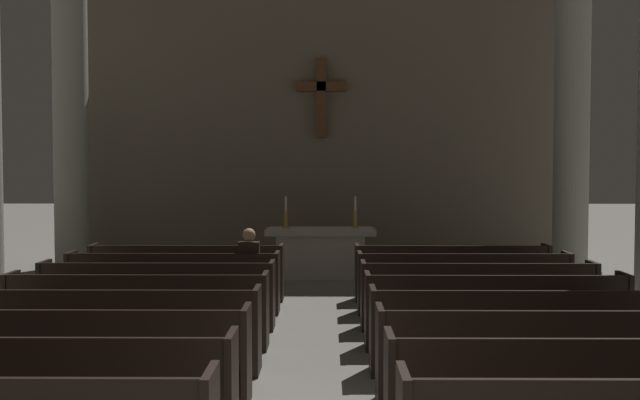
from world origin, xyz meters
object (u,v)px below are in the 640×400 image
Objects in this scene: pew_left_row_7 at (174,282)px; column_right_third at (572,126)px; altar at (321,252)px; pew_right_row_3 at (548,356)px; pew_left_row_8 at (187,272)px; pew_left_row_5 at (138,310)px; pew_right_row_8 at (452,273)px; pew_right_row_2 at (588,392)px; candlestick_left at (286,218)px; column_left_third at (71,126)px; pew_right_row_7 at (463,283)px; pew_right_row_5 at (496,311)px; pew_left_row_6 at (158,295)px; pew_left_row_3 at (79,355)px; candlestick_right at (355,218)px; lone_worshipper at (250,268)px; pew_left_row_2 at (34,390)px; pew_left_row_4 at (112,330)px; pew_right_row_4 at (518,331)px; pew_right_row_6 at (478,295)px.

column_right_third reaches higher than pew_left_row_7.
pew_right_row_3 is at bearing -75.03° from altar.
pew_left_row_5 is at bearing -90.00° from pew_left_row_8.
pew_left_row_7 is 4.60m from pew_right_row_8.
pew_right_row_2 is 5.06× the size of candlestick_left.
pew_right_row_7 is at bearing -27.25° from column_left_third.
pew_right_row_5 is 3.42m from pew_right_row_8.
pew_right_row_2 is at bearing -106.46° from column_right_third.
pew_left_row_7 is 5.06× the size of candlestick_left.
pew_left_row_6 is 1.00× the size of pew_left_row_7.
pew_left_row_3 is 1.00× the size of pew_right_row_8.
pew_right_row_8 is 4.00m from candlestick_left.
pew_left_row_6 is at bearing -107.30° from candlestick_left.
pew_right_row_8 is (4.45, 5.70, 0.00)m from pew_left_row_3.
altar is at bearing 180.00° from candlestick_right.
pew_left_row_8 is 1.00× the size of pew_right_row_8.
candlestick_left is at bearing 84.45° from lone_worshipper.
column_right_third is (2.79, 8.29, 2.58)m from pew_right_row_3.
pew_left_row_5 is 2.46× the size of lone_worshipper.
pew_left_row_7 is at bearing -53.24° from column_left_third.
candlestick_left reaches higher than pew_right_row_7.
pew_left_row_8 is at bearing -130.33° from altar.
pew_left_row_2 is 0.52× the size of column_right_third.
altar reaches higher than pew_left_row_4.
candlestick_left reaches higher than pew_right_row_4.
candlestick_right is (2.93, 3.76, 0.74)m from pew_left_row_7.
candlestick_left reaches higher than pew_left_row_5.
column_left_third is at bearing 126.76° from pew_left_row_7.
pew_right_row_8 is at bearing 14.36° from pew_left_row_7.
column_right_third is at bearing 53.24° from pew_right_row_7.
pew_left_row_6 and pew_right_row_4 have the same top height.
pew_right_row_8 is 3.12m from candlestick_right.
pew_right_row_4 is 1.47× the size of altar.
pew_right_row_8 is at bearing 90.00° from pew_right_row_4.
column_left_third is at bearing 140.30° from pew_right_row_5.
pew_right_row_5 is 2.46× the size of lone_worshipper.
pew_right_row_5 is at bearing 14.36° from pew_left_row_4.
candlestick_right is at bearing 52.13° from pew_left_row_7.
lone_worshipper is (1.17, 5.74, 0.22)m from pew_left_row_2.
column_left_third is at bearing 136.95° from lone_worshipper.
altar reaches higher than pew_left_row_3.
pew_left_row_5 is at bearing -165.64° from pew_right_row_6.
candlestick_left is (-2.93, 7.19, 0.74)m from pew_right_row_4.
pew_right_row_7 is (0.00, 4.56, 0.00)m from pew_right_row_3.
column_left_third is at bearing 106.46° from pew_left_row_2.
pew_left_row_3 is 4.56m from pew_left_row_7.
pew_left_row_3 is 7.24m from pew_right_row_8.
pew_right_row_5 is 5.06× the size of candlestick_right.
column_left_third is at bearing 119.77° from pew_left_row_6.
column_right_third reaches higher than pew_left_row_2.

